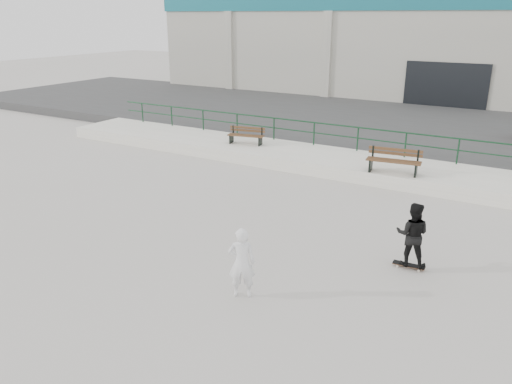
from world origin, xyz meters
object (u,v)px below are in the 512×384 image
Objects in this scene: skateboard at (409,265)px; bench_left at (246,136)px; bench_right at (394,161)px; seated_skater at (242,263)px; standing_skater at (412,234)px.

bench_left is at bearing 139.37° from skateboard.
bench_right is 9.30m from seated_skater.
bench_right is (6.87, -1.00, 0.07)m from bench_left.
seated_skater is (-2.89, -3.19, -0.09)m from standing_skater.
bench_left is at bearing -87.24° from seated_skater.
seated_skater is at bearing -134.72° from skateboard.
skateboard is at bearing -77.90° from bench_right.
skateboard is 0.48× the size of standing_skater.
skateboard is at bearing 18.01° from standing_skater.
bench_left is at bearing -46.63° from standing_skater.
seated_skater reaches higher than bench_right.
bench_right is at bearing 107.00° from skateboard.
standing_skater is at bearing -50.07° from bench_left.
bench_right is 6.50m from skateboard.
bench_right is at bearing -122.64° from seated_skater.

